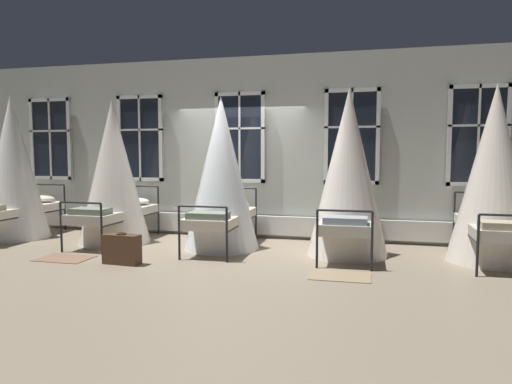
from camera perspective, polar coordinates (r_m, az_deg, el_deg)
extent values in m
plane|color=gray|center=(8.07, -4.29, -6.90)|extent=(26.08, 26.08, 0.00)
cube|color=#B2B7AD|center=(9.13, -1.79, 5.40)|extent=(14.04, 0.10, 3.46)
cube|color=black|center=(10.98, -23.75, 5.92)|extent=(0.99, 0.02, 1.73)
cube|color=silver|center=(10.99, -23.60, 1.60)|extent=(0.99, 0.06, 0.07)
cube|color=silver|center=(11.03, -23.90, 10.22)|extent=(0.99, 0.06, 0.07)
cube|color=silver|center=(11.26, -25.60, 5.82)|extent=(0.07, 0.06, 1.73)
cube|color=silver|center=(10.70, -21.80, 6.02)|extent=(0.07, 0.06, 1.73)
cube|color=silver|center=(10.98, -23.75, 5.92)|extent=(0.04, 0.06, 1.73)
cube|color=silver|center=(10.98, -23.78, 6.82)|extent=(0.99, 0.06, 0.04)
cube|color=black|center=(9.83, -13.95, 6.36)|extent=(0.99, 0.02, 1.73)
cube|color=silver|center=(9.84, -13.85, 1.53)|extent=(0.99, 0.06, 0.07)
cube|color=silver|center=(9.89, -14.05, 11.16)|extent=(0.99, 0.06, 0.07)
cube|color=silver|center=(10.05, -16.27, 6.27)|extent=(0.07, 0.06, 1.73)
cube|color=silver|center=(9.62, -11.52, 6.44)|extent=(0.07, 0.06, 1.73)
cube|color=silver|center=(9.83, -13.95, 6.36)|extent=(0.04, 0.06, 1.73)
cube|color=silver|center=(9.83, -13.97, 7.36)|extent=(0.99, 0.06, 0.04)
cube|color=black|center=(9.03, -1.99, 6.64)|extent=(0.99, 0.02, 1.73)
cube|color=silver|center=(9.04, -1.97, 1.39)|extent=(0.99, 0.06, 0.07)
cube|color=silver|center=(9.09, -2.00, 11.87)|extent=(0.99, 0.06, 0.07)
cube|color=silver|center=(9.17, -4.76, 6.60)|extent=(0.07, 0.06, 1.73)
cube|color=silver|center=(8.91, 0.87, 6.67)|extent=(0.07, 0.06, 1.73)
cube|color=silver|center=(9.03, -1.99, 6.64)|extent=(0.04, 0.06, 1.73)
cube|color=silver|center=(9.04, -1.99, 7.74)|extent=(0.99, 0.06, 0.04)
cube|color=black|center=(8.68, 11.59, 6.62)|extent=(0.99, 0.02, 1.73)
cube|color=silver|center=(8.69, 11.49, 1.15)|extent=(0.99, 0.06, 0.07)
cube|color=silver|center=(8.75, 11.68, 12.05)|extent=(0.99, 0.06, 0.07)
cube|color=silver|center=(8.71, 8.55, 6.66)|extent=(0.07, 0.06, 1.73)
cube|color=silver|center=(8.67, 14.64, 6.57)|extent=(0.07, 0.06, 1.73)
cube|color=silver|center=(8.68, 11.59, 6.62)|extent=(0.04, 0.06, 1.73)
cube|color=silver|center=(8.69, 11.61, 7.76)|extent=(0.99, 0.06, 0.04)
cube|color=black|center=(8.83, 25.45, 6.22)|extent=(0.99, 0.02, 1.73)
cube|color=silver|center=(8.85, 25.26, 0.85)|extent=(0.99, 0.06, 0.07)
cube|color=silver|center=(8.90, 25.65, 11.56)|extent=(0.99, 0.06, 0.07)
cube|color=silver|center=(8.76, 22.49, 6.34)|extent=(0.07, 0.06, 1.73)
cube|color=silver|center=(8.93, 28.36, 6.09)|extent=(0.07, 0.06, 1.73)
cube|color=silver|center=(8.83, 25.45, 6.22)|extent=(0.04, 0.06, 1.73)
cube|color=silver|center=(8.84, 25.49, 7.34)|extent=(0.99, 0.06, 0.04)
cube|color=silver|center=(9.11, -1.99, -3.94)|extent=(9.03, 0.10, 0.36)
cylinder|color=black|center=(11.11, -25.39, -1.62)|extent=(0.04, 0.04, 0.96)
cylinder|color=black|center=(10.64, -22.26, -1.78)|extent=(0.04, 0.04, 0.96)
cylinder|color=black|center=(9.88, -25.66, -2.54)|extent=(0.04, 1.97, 0.03)
cylinder|color=black|center=(10.83, -23.94, 0.83)|extent=(0.76, 0.04, 0.03)
cube|color=silver|center=(10.12, -27.32, -1.99)|extent=(0.78, 1.99, 0.16)
ellipsoid|color=beige|center=(10.67, -24.69, -0.76)|extent=(0.59, 0.40, 0.14)
cone|color=white|center=(10.06, -27.50, 2.70)|extent=(1.28, 1.28, 2.72)
cylinder|color=black|center=(9.94, -15.70, -2.04)|extent=(0.04, 0.04, 0.96)
cylinder|color=black|center=(9.57, -11.81, -2.22)|extent=(0.04, 0.04, 0.96)
cylinder|color=black|center=(8.33, -22.65, -3.98)|extent=(0.04, 0.04, 0.83)
cylinder|color=black|center=(7.90, -18.30, -4.33)|extent=(0.04, 0.04, 0.83)
cylinder|color=black|center=(9.12, -18.87, -2.90)|extent=(0.06, 1.97, 0.03)
cylinder|color=black|center=(8.72, -14.74, -3.14)|extent=(0.06, 1.97, 0.03)
cylinder|color=black|center=(9.70, -13.85, 0.69)|extent=(0.76, 0.04, 0.03)
cylinder|color=black|center=(8.06, -20.62, -1.23)|extent=(0.76, 0.04, 0.03)
cube|color=#B7B2A3|center=(8.90, -16.86, -2.52)|extent=(0.81, 2.00, 0.16)
ellipsoid|color=silver|center=(9.52, -14.52, -1.10)|extent=(0.59, 0.41, 0.14)
cube|color=slate|center=(8.29, -19.54, -2.22)|extent=(0.63, 0.37, 0.10)
cone|color=silver|center=(8.84, -16.99, 2.36)|extent=(1.28, 1.28, 2.58)
cylinder|color=black|center=(9.07, -4.67, -2.52)|extent=(0.04, 0.04, 0.96)
cylinder|color=black|center=(8.88, 0.00, -2.67)|extent=(0.04, 0.04, 0.96)
cylinder|color=black|center=(7.25, -9.34, -4.95)|extent=(0.04, 0.04, 0.83)
cylinder|color=black|center=(7.00, -3.58, -5.24)|extent=(0.04, 0.04, 0.83)
cylinder|color=black|center=(8.15, -6.74, -3.57)|extent=(0.08, 1.97, 0.03)
cylinder|color=black|center=(7.93, -1.58, -3.77)|extent=(0.08, 1.97, 0.03)
cylinder|color=black|center=(8.92, -2.37, 0.47)|extent=(0.76, 0.05, 0.03)
cylinder|color=black|center=(7.06, -6.54, -1.77)|extent=(0.76, 0.05, 0.03)
cube|color=beige|center=(8.02, -4.20, -3.11)|extent=(0.83, 2.01, 0.16)
ellipsoid|color=silver|center=(8.71, -2.78, -1.48)|extent=(0.60, 0.41, 0.14)
cube|color=slate|center=(7.32, -5.86, -2.87)|extent=(0.64, 0.38, 0.10)
cone|color=white|center=(7.95, -4.23, 2.32)|extent=(1.28, 1.28, 2.58)
cylinder|color=black|center=(8.63, 8.83, -2.94)|extent=(0.04, 0.04, 0.96)
cylinder|color=black|center=(8.61, 13.86, -3.04)|extent=(0.04, 0.04, 0.96)
cylinder|color=black|center=(6.71, 7.45, -5.72)|extent=(0.04, 0.04, 0.83)
cylinder|color=black|center=(6.68, 13.95, -5.88)|extent=(0.04, 0.04, 0.83)
cylinder|color=black|center=(7.67, 8.22, -4.11)|extent=(0.06, 1.97, 0.03)
cylinder|color=black|center=(7.64, 13.90, -4.24)|extent=(0.06, 1.97, 0.03)
cylinder|color=black|center=(8.56, 11.39, 0.20)|extent=(0.76, 0.04, 0.03)
cylinder|color=black|center=(6.62, 10.74, -2.27)|extent=(0.76, 0.04, 0.03)
cube|color=#B7B2A3|center=(7.63, 11.06, -3.60)|extent=(0.80, 2.00, 0.16)
ellipsoid|color=beige|center=(8.35, 11.30, -1.85)|extent=(0.59, 0.41, 0.14)
cube|color=#8C939E|center=(6.90, 10.83, -3.41)|extent=(0.63, 0.37, 0.10)
cone|color=silver|center=(7.56, 11.16, 2.40)|extent=(1.28, 1.28, 2.66)
cylinder|color=black|center=(8.75, 22.98, -3.16)|extent=(0.04, 0.04, 0.96)
cylinder|color=black|center=(8.90, 27.80, -3.21)|extent=(0.04, 0.04, 0.96)
cylinder|color=black|center=(6.85, 25.40, -5.94)|extent=(0.04, 0.04, 0.83)
cylinder|color=black|center=(7.79, 24.04, -4.34)|extent=(0.04, 1.97, 0.03)
cylinder|color=black|center=(8.77, 25.52, -0.07)|extent=(0.76, 0.03, 0.03)
cylinder|color=black|center=(6.87, 28.63, -2.52)|extent=(0.76, 0.03, 0.03)
cube|color=#B7B2A3|center=(7.86, 26.78, -3.79)|extent=(0.78, 1.99, 0.16)
ellipsoid|color=beige|center=(8.56, 25.76, -2.08)|extent=(0.59, 0.40, 0.14)
cube|color=tan|center=(7.14, 28.06, -3.61)|extent=(0.63, 0.36, 0.10)
cone|color=silver|center=(7.78, 27.01, 2.04)|extent=(1.28, 1.28, 2.66)
cube|color=brown|center=(7.89, -22.28, -7.49)|extent=(0.80, 0.56, 0.01)
cube|color=#8E7A5B|center=(6.40, 10.23, -10.03)|extent=(0.80, 0.57, 0.01)
cube|color=#472D1E|center=(7.20, -16.03, -6.72)|extent=(0.57, 0.24, 0.44)
cube|color=tan|center=(7.29, -15.56, -6.58)|extent=(0.50, 0.05, 0.03)
torus|color=#472D1E|center=(7.16, -16.07, -4.88)|extent=(0.15, 0.15, 0.02)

